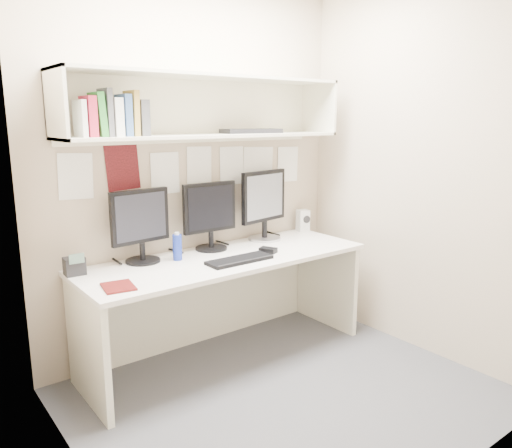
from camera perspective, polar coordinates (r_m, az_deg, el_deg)
floor at (r=3.20m, az=3.53°, el=-18.95°), size 2.40×2.00×0.01m
wall_back at (r=3.58m, az=-6.82°, el=6.38°), size 2.40×0.02×2.60m
wall_front at (r=2.13m, az=21.91°, el=1.82°), size 2.40×0.02×2.60m
wall_left at (r=2.18m, az=-20.61°, el=2.13°), size 0.02×2.00×2.60m
wall_right at (r=3.67m, az=18.19°, el=6.01°), size 0.02×2.00×2.60m
desk at (r=3.50m, az=-3.46°, el=-9.43°), size 2.00×0.70×0.73m
overhead_hutch at (r=3.44m, az=-5.77°, el=13.19°), size 2.00×0.38×0.40m
pinned_papers at (r=3.58m, az=-6.75°, el=5.58°), size 1.92×0.01×0.48m
monitor_left at (r=3.28m, az=-13.06°, el=0.11°), size 0.41×0.22×0.47m
monitor_center at (r=3.52m, az=-5.29°, el=1.22°), size 0.41×0.23×0.48m
monitor_right at (r=3.79m, az=0.91°, el=2.40°), size 0.45×0.25×0.53m
keyboard at (r=3.26m, az=-1.90°, el=-4.13°), size 0.45×0.16×0.02m
mouse at (r=3.47m, az=1.39°, el=-3.01°), size 0.11×0.13×0.03m
speaker at (r=4.13m, az=5.37°, el=0.40°), size 0.11×0.11×0.18m
blue_bottle at (r=3.31m, az=-8.98°, el=-2.60°), size 0.06×0.06×0.19m
maroon_notebook at (r=2.87m, az=-15.46°, el=-6.91°), size 0.19×0.22×0.01m
desk_phone at (r=3.16m, az=-20.03°, el=-4.51°), size 0.12×0.11×0.14m
book_stack at (r=3.07m, az=-16.07°, el=11.79°), size 0.40×0.17×0.27m
hutch_tray at (r=3.61m, az=-0.54°, el=10.58°), size 0.45×0.21×0.03m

